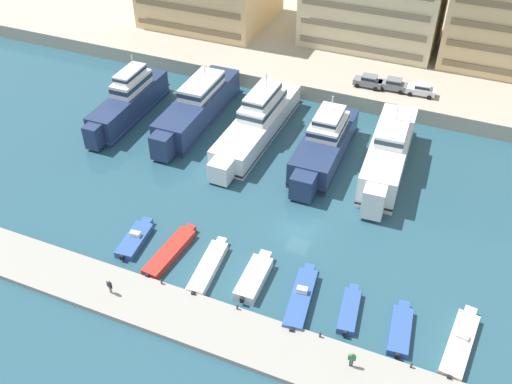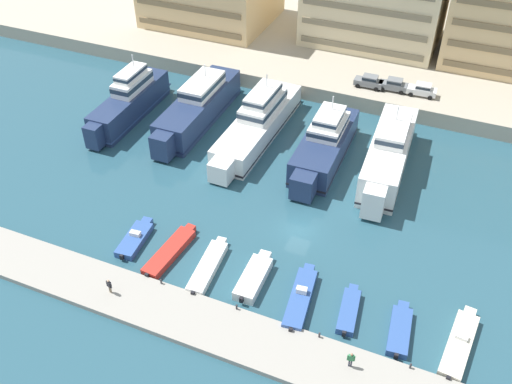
{
  "view_description": "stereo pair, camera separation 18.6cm",
  "coord_description": "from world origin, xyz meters",
  "px_view_note": "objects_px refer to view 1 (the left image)",
  "views": [
    {
      "loc": [
        13.4,
        -44.22,
        43.11
      ],
      "look_at": [
        -5.72,
        1.41,
        2.5
      ],
      "focal_mm": 40.0,
      "sensor_mm": 36.0,
      "label": 1
    },
    {
      "loc": [
        13.57,
        -44.14,
        43.11
      ],
      "look_at": [
        -5.72,
        1.41,
        2.5
      ],
      "focal_mm": 40.0,
      "sensor_mm": 36.0,
      "label": 2
    }
  ],
  "objects_px": {
    "motorboat_blue_far_left": "(135,239)",
    "motorboat_cream_right": "(460,343)",
    "motorboat_blue_center": "(301,298)",
    "pedestrian_mid_deck": "(110,286)",
    "yacht_navy_far_left": "(129,101)",
    "motorboat_white_center_left": "(254,277)",
    "yacht_navy_center_left": "(324,144)",
    "pedestrian_near_edge": "(352,358)",
    "car_grey_far_left": "(368,81)",
    "motorboat_white_mid_left": "(208,267)",
    "car_white_mid_left": "(422,89)",
    "motorboat_red_left": "(170,252)",
    "motorboat_blue_center_right": "(349,310)",
    "motorboat_blue_mid_right": "(400,330)",
    "yacht_white_mid_left": "(258,122)",
    "car_grey_left": "(393,84)",
    "yacht_white_center": "(388,154)",
    "yacht_navy_left": "(197,107)"
  },
  "relations": [
    {
      "from": "motorboat_blue_far_left",
      "to": "motorboat_cream_right",
      "type": "height_order",
      "value": "motorboat_blue_far_left"
    },
    {
      "from": "motorboat_blue_center",
      "to": "pedestrian_mid_deck",
      "type": "xyz_separation_m",
      "value": [
        -17.14,
        -6.57,
        1.13
      ]
    },
    {
      "from": "yacht_navy_far_left",
      "to": "motorboat_white_center_left",
      "type": "height_order",
      "value": "yacht_navy_far_left"
    },
    {
      "from": "yacht_navy_center_left",
      "to": "pedestrian_mid_deck",
      "type": "height_order",
      "value": "yacht_navy_center_left"
    },
    {
      "from": "pedestrian_near_edge",
      "to": "car_grey_far_left",
      "type": "bearing_deg",
      "value": 102.59
    },
    {
      "from": "motorboat_white_mid_left",
      "to": "pedestrian_mid_deck",
      "type": "distance_m",
      "value": 9.92
    },
    {
      "from": "yacht_navy_center_left",
      "to": "car_white_mid_left",
      "type": "bearing_deg",
      "value": 62.23
    },
    {
      "from": "motorboat_red_left",
      "to": "motorboat_blue_center_right",
      "type": "bearing_deg",
      "value": -0.64
    },
    {
      "from": "motorboat_blue_mid_right",
      "to": "motorboat_blue_center_right",
      "type": "bearing_deg",
      "value": 175.53
    },
    {
      "from": "yacht_navy_far_left",
      "to": "car_grey_far_left",
      "type": "relative_size",
      "value": 4.47
    },
    {
      "from": "motorboat_red_left",
      "to": "motorboat_blue_center",
      "type": "height_order",
      "value": "motorboat_blue_center"
    },
    {
      "from": "yacht_white_mid_left",
      "to": "yacht_navy_center_left",
      "type": "bearing_deg",
      "value": -10.23
    },
    {
      "from": "yacht_navy_center_left",
      "to": "yacht_white_mid_left",
      "type": "bearing_deg",
      "value": 169.77
    },
    {
      "from": "motorboat_blue_center",
      "to": "pedestrian_near_edge",
      "type": "height_order",
      "value": "pedestrian_near_edge"
    },
    {
      "from": "motorboat_blue_center_right",
      "to": "car_grey_left",
      "type": "distance_m",
      "value": 40.08
    },
    {
      "from": "pedestrian_mid_deck",
      "to": "motorboat_white_center_left",
      "type": "bearing_deg",
      "value": 31.05
    },
    {
      "from": "yacht_navy_far_left",
      "to": "motorboat_blue_center",
      "type": "height_order",
      "value": "yacht_navy_far_left"
    },
    {
      "from": "yacht_navy_center_left",
      "to": "car_white_mid_left",
      "type": "xyz_separation_m",
      "value": [
        8.97,
        17.04,
        1.01
      ]
    },
    {
      "from": "yacht_white_center",
      "to": "motorboat_blue_center",
      "type": "height_order",
      "value": "yacht_white_center"
    },
    {
      "from": "yacht_navy_far_left",
      "to": "motorboat_blue_far_left",
      "type": "xyz_separation_m",
      "value": [
        14.25,
        -21.59,
        -2.07
      ]
    },
    {
      "from": "motorboat_red_left",
      "to": "motorboat_blue_center",
      "type": "bearing_deg",
      "value": -2.61
    },
    {
      "from": "yacht_navy_center_left",
      "to": "car_grey_left",
      "type": "bearing_deg",
      "value": 73.71
    },
    {
      "from": "car_grey_far_left",
      "to": "motorboat_blue_center_right",
      "type": "bearing_deg",
      "value": -77.97
    },
    {
      "from": "motorboat_red_left",
      "to": "car_grey_far_left",
      "type": "xyz_separation_m",
      "value": [
        11.04,
        39.06,
        2.86
      ]
    },
    {
      "from": "yacht_white_center",
      "to": "motorboat_blue_mid_right",
      "type": "distance_m",
      "value": 24.93
    },
    {
      "from": "yacht_navy_left",
      "to": "pedestrian_mid_deck",
      "type": "bearing_deg",
      "value": -77.79
    },
    {
      "from": "car_grey_left",
      "to": "motorboat_white_mid_left",
      "type": "bearing_deg",
      "value": -103.92
    },
    {
      "from": "motorboat_blue_center",
      "to": "car_grey_left",
      "type": "relative_size",
      "value": 2.05
    },
    {
      "from": "motorboat_blue_far_left",
      "to": "motorboat_white_mid_left",
      "type": "xyz_separation_m",
      "value": [
        9.06,
        -0.6,
        0.02
      ]
    },
    {
      "from": "motorboat_red_left",
      "to": "car_grey_left",
      "type": "relative_size",
      "value": 2.04
    },
    {
      "from": "motorboat_white_center_left",
      "to": "car_white_mid_left",
      "type": "relative_size",
      "value": 1.66
    },
    {
      "from": "car_grey_far_left",
      "to": "motorboat_blue_mid_right",
      "type": "bearing_deg",
      "value": -71.5
    },
    {
      "from": "yacht_white_mid_left",
      "to": "yacht_white_center",
      "type": "relative_size",
      "value": 1.14
    },
    {
      "from": "pedestrian_near_edge",
      "to": "yacht_navy_center_left",
      "type": "bearing_deg",
      "value": 111.88
    },
    {
      "from": "motorboat_blue_far_left",
      "to": "car_white_mid_left",
      "type": "distance_m",
      "value": 45.69
    },
    {
      "from": "yacht_white_center",
      "to": "motorboat_blue_far_left",
      "type": "relative_size",
      "value": 3.14
    },
    {
      "from": "motorboat_blue_far_left",
      "to": "motorboat_blue_center",
      "type": "height_order",
      "value": "motorboat_blue_center"
    },
    {
      "from": "motorboat_blue_far_left",
      "to": "motorboat_blue_mid_right",
      "type": "distance_m",
      "value": 28.72
    },
    {
      "from": "yacht_white_center",
      "to": "car_grey_left",
      "type": "distance_m",
      "value": 16.46
    },
    {
      "from": "yacht_white_center",
      "to": "car_white_mid_left",
      "type": "height_order",
      "value": "yacht_white_center"
    },
    {
      "from": "motorboat_cream_right",
      "to": "motorboat_blue_center_right",
      "type": "bearing_deg",
      "value": -178.92
    },
    {
      "from": "motorboat_red_left",
      "to": "car_grey_left",
      "type": "distance_m",
      "value": 42.15
    },
    {
      "from": "motorboat_white_mid_left",
      "to": "motorboat_blue_mid_right",
      "type": "relative_size",
      "value": 1.27
    },
    {
      "from": "motorboat_blue_far_left",
      "to": "car_white_mid_left",
      "type": "bearing_deg",
      "value": 59.75
    },
    {
      "from": "car_grey_left",
      "to": "pedestrian_mid_deck",
      "type": "relative_size",
      "value": 2.37
    },
    {
      "from": "yacht_white_center",
      "to": "motorboat_white_mid_left",
      "type": "relative_size",
      "value": 2.46
    },
    {
      "from": "car_grey_far_left",
      "to": "motorboat_white_center_left",
      "type": "bearing_deg",
      "value": -92.15
    },
    {
      "from": "motorboat_blue_mid_right",
      "to": "car_grey_left",
      "type": "relative_size",
      "value": 1.56
    },
    {
      "from": "yacht_navy_center_left",
      "to": "motorboat_red_left",
      "type": "xyz_separation_m",
      "value": [
        -9.6,
        -22.56,
        -1.85
      ]
    },
    {
      "from": "motorboat_red_left",
      "to": "motorboat_blue_mid_right",
      "type": "distance_m",
      "value": 24.31
    }
  ]
}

